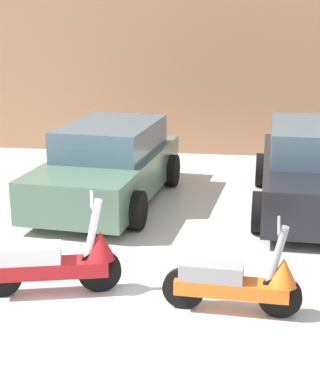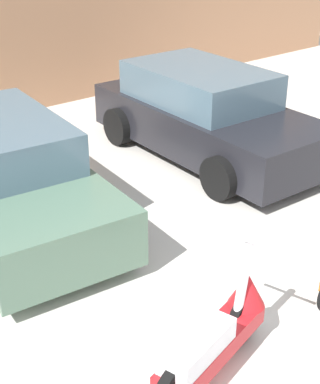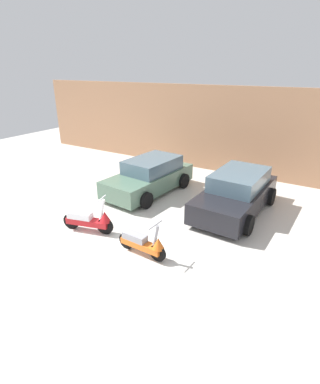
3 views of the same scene
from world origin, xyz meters
TOP-DOWN VIEW (x-y plane):
  - scooter_front_left at (-0.71, 1.16)m, footprint 1.52×0.70m
  - car_rear_left at (-0.89, 4.55)m, footprint 2.07×3.85m
  - car_rear_center at (2.39, 4.62)m, footprint 1.98×3.91m

SIDE VIEW (x-z plane):
  - scooter_front_left at x=-0.71m, z-range -0.16..0.92m
  - car_rear_left at x=-0.89m, z-range -0.03..1.23m
  - car_rear_center at x=2.39m, z-range -0.03..1.28m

